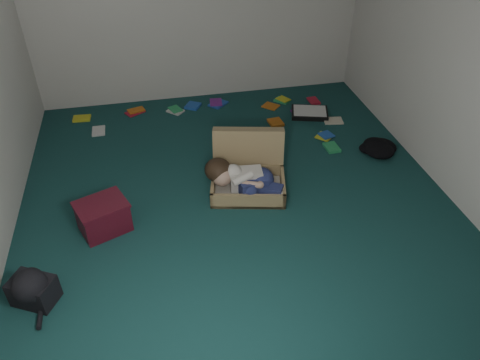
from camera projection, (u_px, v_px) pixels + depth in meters
name	position (u px, v px, depth m)	size (l,w,h in m)	color
floor	(237.00, 200.00, 4.44)	(4.50, 4.50, 0.00)	#16403F
wall_front	(348.00, 295.00, 1.90)	(4.50, 4.50, 0.00)	white
wall_right	(465.00, 52.00, 4.00)	(4.50, 4.50, 0.00)	white
suitcase	(248.00, 171.00, 4.56)	(0.83, 0.82, 0.51)	tan
person	(243.00, 178.00, 4.39)	(0.72, 0.48, 0.32)	silver
maroon_bin	(103.00, 216.00, 4.03)	(0.51, 0.46, 0.29)	#4B0F1C
backpack	(33.00, 290.00, 3.43)	(0.39, 0.31, 0.23)	black
clothing_pile	(381.00, 147.00, 5.07)	(0.43, 0.35, 0.14)	black
paper_tray	(310.00, 113.00, 5.76)	(0.51, 0.44, 0.06)	black
book_scatter	(238.00, 116.00, 5.74)	(3.16, 1.53, 0.02)	yellow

